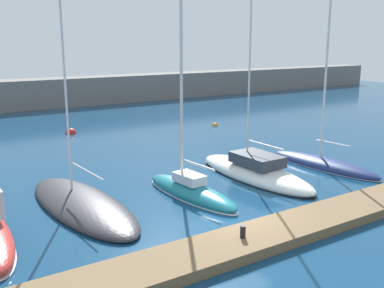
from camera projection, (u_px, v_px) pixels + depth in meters
ground_plane at (232, 223)px, 18.03m from camera, size 120.00×120.00×0.00m
dock_pier at (264, 236)px, 16.43m from camera, size 26.16×2.15×0.39m
breakwater_seawall at (20, 95)px, 47.51m from camera, size 108.00×3.59×3.10m
sailboat_charcoal_second at (82, 204)px, 19.69m from camera, size 3.47×9.15×13.62m
sailboat_teal_third at (191, 189)px, 21.15m from camera, size 2.15×6.37×11.38m
sailboat_white_fourth at (255, 172)px, 24.06m from camera, size 2.65×8.42×17.39m
sailboat_navy_fifth at (323, 162)px, 25.99m from camera, size 2.36×7.37×15.06m
mooring_buoy_red at (71, 134)px, 35.36m from camera, size 0.85×0.85×0.85m
mooring_buoy_orange at (215, 126)px, 38.56m from camera, size 0.53×0.53×0.53m
dock_bollard at (243, 232)px, 15.79m from camera, size 0.20×0.20×0.44m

